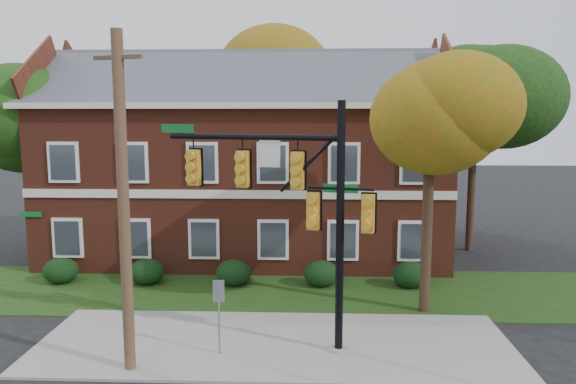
{
  "coord_description": "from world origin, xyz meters",
  "views": [
    {
      "loc": [
        1.05,
        -14.82,
        6.82
      ],
      "look_at": [
        0.32,
        3.0,
        4.31
      ],
      "focal_mm": 35.0,
      "sensor_mm": 36.0,
      "label": 1
    }
  ],
  "objects_px": {
    "tree_near_right": "(439,118)",
    "hedge_far_right": "(411,275)",
    "tree_far_rear": "(283,80)",
    "sign_post": "(219,305)",
    "apartment_building": "(247,152)",
    "utility_pole": "(124,204)",
    "hedge_far_left": "(61,271)",
    "hedge_right": "(322,274)",
    "hedge_center": "(233,273)",
    "tree_right_rear": "(484,86)",
    "hedge_left": "(147,272)",
    "traffic_signal": "(295,198)",
    "tree_left_rear": "(35,116)"
  },
  "relations": [
    {
      "from": "traffic_signal",
      "to": "sign_post",
      "type": "xyz_separation_m",
      "value": [
        -2.12,
        -0.64,
        -2.95
      ]
    },
    {
      "from": "apartment_building",
      "to": "sign_post",
      "type": "distance_m",
      "value": 12.29
    },
    {
      "from": "tree_near_right",
      "to": "hedge_far_right",
      "type": "bearing_deg",
      "value": 94.52
    },
    {
      "from": "apartment_building",
      "to": "sign_post",
      "type": "bearing_deg",
      "value": -87.57
    },
    {
      "from": "hedge_far_left",
      "to": "tree_near_right",
      "type": "xyz_separation_m",
      "value": [
        14.22,
        -2.83,
        6.14
      ]
    },
    {
      "from": "utility_pole",
      "to": "hedge_center",
      "type": "bearing_deg",
      "value": 93.86
    },
    {
      "from": "tree_near_right",
      "to": "utility_pole",
      "type": "xyz_separation_m",
      "value": [
        -8.96,
        -4.7,
        -2.17
      ]
    },
    {
      "from": "hedge_left",
      "to": "apartment_building",
      "type": "bearing_deg",
      "value": 56.33
    },
    {
      "from": "hedge_far_right",
      "to": "tree_far_rear",
      "type": "distance_m",
      "value": 16.51
    },
    {
      "from": "hedge_far_right",
      "to": "traffic_signal",
      "type": "bearing_deg",
      "value": -126.61
    },
    {
      "from": "hedge_center",
      "to": "tree_far_rear",
      "type": "xyz_separation_m",
      "value": [
        1.34,
        13.09,
        8.32
      ]
    },
    {
      "from": "tree_left_rear",
      "to": "utility_pole",
      "type": "relative_size",
      "value": 1.0
    },
    {
      "from": "hedge_far_right",
      "to": "tree_left_rear",
      "type": "height_order",
      "value": "tree_left_rear"
    },
    {
      "from": "hedge_center",
      "to": "hedge_far_right",
      "type": "xyz_separation_m",
      "value": [
        7.0,
        0.0,
        0.0
      ]
    },
    {
      "from": "hedge_far_left",
      "to": "hedge_far_right",
      "type": "distance_m",
      "value": 14.0
    },
    {
      "from": "tree_right_rear",
      "to": "traffic_signal",
      "type": "xyz_separation_m",
      "value": [
        -8.69,
        -12.0,
        -3.67
      ]
    },
    {
      "from": "hedge_center",
      "to": "tree_near_right",
      "type": "relative_size",
      "value": 0.16
    },
    {
      "from": "hedge_far_right",
      "to": "tree_far_rear",
      "type": "xyz_separation_m",
      "value": [
        -5.66,
        13.09,
        8.32
      ]
    },
    {
      "from": "tree_right_rear",
      "to": "utility_pole",
      "type": "bearing_deg",
      "value": -133.72
    },
    {
      "from": "tree_near_right",
      "to": "tree_right_rear",
      "type": "bearing_deg",
      "value": 65.42
    },
    {
      "from": "tree_left_rear",
      "to": "hedge_center",
      "type": "bearing_deg",
      "value": -23.04
    },
    {
      "from": "hedge_center",
      "to": "tree_right_rear",
      "type": "bearing_deg",
      "value": 28.37
    },
    {
      "from": "apartment_building",
      "to": "tree_left_rear",
      "type": "xyz_separation_m",
      "value": [
        -9.73,
        -1.12,
        1.69
      ]
    },
    {
      "from": "hedge_far_left",
      "to": "tree_near_right",
      "type": "relative_size",
      "value": 0.16
    },
    {
      "from": "hedge_far_right",
      "to": "utility_pole",
      "type": "distance_m",
      "value": 12.21
    },
    {
      "from": "tree_near_right",
      "to": "tree_right_rear",
      "type": "relative_size",
      "value": 0.81
    },
    {
      "from": "tree_far_rear",
      "to": "sign_post",
      "type": "distance_m",
      "value": 20.97
    },
    {
      "from": "tree_far_rear",
      "to": "utility_pole",
      "type": "bearing_deg",
      "value": -98.49
    },
    {
      "from": "hedge_far_left",
      "to": "hedge_far_right",
      "type": "height_order",
      "value": "same"
    },
    {
      "from": "apartment_building",
      "to": "hedge_right",
      "type": "relative_size",
      "value": 13.43
    },
    {
      "from": "tree_far_rear",
      "to": "traffic_signal",
      "type": "distance_m",
      "value": 19.53
    },
    {
      "from": "apartment_building",
      "to": "tree_near_right",
      "type": "bearing_deg",
      "value": -48.23
    },
    {
      "from": "hedge_far_left",
      "to": "traffic_signal",
      "type": "xyz_separation_m",
      "value": [
        9.62,
        -5.89,
        3.92
      ]
    },
    {
      "from": "tree_near_right",
      "to": "hedge_right",
      "type": "bearing_deg",
      "value": 142.72
    },
    {
      "from": "apartment_building",
      "to": "hedge_right",
      "type": "distance_m",
      "value": 7.73
    },
    {
      "from": "hedge_left",
      "to": "hedge_center",
      "type": "xyz_separation_m",
      "value": [
        3.5,
        0.0,
        0.0
      ]
    },
    {
      "from": "hedge_right",
      "to": "tree_near_right",
      "type": "relative_size",
      "value": 0.16
    },
    {
      "from": "hedge_left",
      "to": "tree_far_rear",
      "type": "height_order",
      "value": "tree_far_rear"
    },
    {
      "from": "hedge_left",
      "to": "tree_near_right",
      "type": "distance_m",
      "value": 12.68
    },
    {
      "from": "hedge_far_left",
      "to": "traffic_signal",
      "type": "distance_m",
      "value": 11.95
    },
    {
      "from": "tree_near_right",
      "to": "utility_pole",
      "type": "height_order",
      "value": "utility_pole"
    },
    {
      "from": "traffic_signal",
      "to": "sign_post",
      "type": "bearing_deg",
      "value": -149.47
    },
    {
      "from": "hedge_far_right",
      "to": "traffic_signal",
      "type": "height_order",
      "value": "traffic_signal"
    },
    {
      "from": "hedge_left",
      "to": "tree_left_rear",
      "type": "distance_m",
      "value": 9.69
    },
    {
      "from": "hedge_center",
      "to": "utility_pole",
      "type": "height_order",
      "value": "utility_pole"
    },
    {
      "from": "apartment_building",
      "to": "utility_pole",
      "type": "relative_size",
      "value": 2.12
    },
    {
      "from": "hedge_right",
      "to": "utility_pole",
      "type": "xyz_separation_m",
      "value": [
        -5.24,
        -7.54,
        3.98
      ]
    },
    {
      "from": "apartment_building",
      "to": "hedge_left",
      "type": "bearing_deg",
      "value": -123.67
    },
    {
      "from": "hedge_far_right",
      "to": "tree_far_rear",
      "type": "bearing_deg",
      "value": 113.37
    },
    {
      "from": "hedge_left",
      "to": "traffic_signal",
      "type": "height_order",
      "value": "traffic_signal"
    }
  ]
}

